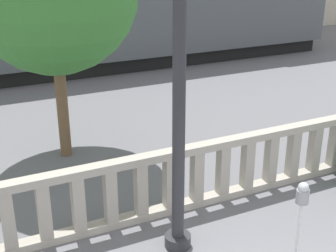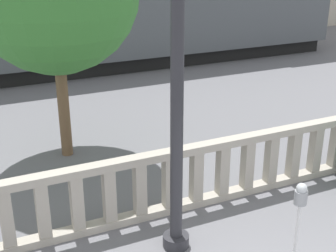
{
  "view_description": "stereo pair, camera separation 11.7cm",
  "coord_description": "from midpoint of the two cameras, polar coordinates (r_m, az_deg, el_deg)",
  "views": [
    {
      "loc": [
        -3.52,
        -3.26,
        4.64
      ],
      "look_at": [
        0.17,
        4.4,
        1.26
      ],
      "focal_mm": 50.0,
      "sensor_mm": 36.0,
      "label": 1
    },
    {
      "loc": [
        -3.41,
        -3.31,
        4.64
      ],
      "look_at": [
        0.17,
        4.4,
        1.26
      ],
      "focal_mm": 50.0,
      "sensor_mm": 36.0,
      "label": 2
    }
  ],
  "objects": [
    {
      "name": "train_near",
      "position": [
        18.06,
        -9.34,
        12.98
      ],
      "size": [
        20.51,
        2.62,
        4.42
      ],
      "color": "black",
      "rests_on": "ground"
    },
    {
      "name": "lamppost",
      "position": [
        6.74,
        0.85,
        3.09
      ],
      "size": [
        0.43,
        0.43,
        5.07
      ],
      "color": "#2D2D33",
      "rests_on": "ground"
    },
    {
      "name": "balustrade",
      "position": [
        8.54,
        1.5,
        -6.44
      ],
      "size": [
        14.73,
        0.24,
        1.24
      ],
      "color": "#ADA599",
      "rests_on": "ground"
    },
    {
      "name": "parking_meter",
      "position": [
        7.35,
        15.62,
        -8.37
      ],
      "size": [
        0.2,
        0.2,
        1.31
      ],
      "color": "silver",
      "rests_on": "ground"
    }
  ]
}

